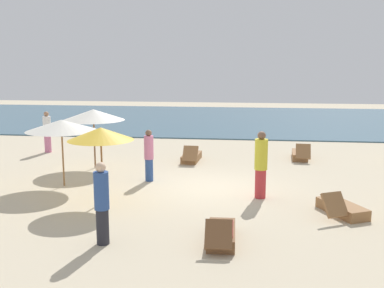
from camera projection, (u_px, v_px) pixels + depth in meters
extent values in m
plane|color=beige|center=(209.00, 188.00, 14.59)|extent=(60.00, 60.00, 0.00)
cube|color=#3D6075|center=(230.00, 119.00, 31.19)|extent=(48.00, 16.00, 0.06)
cylinder|color=brown|center=(102.00, 166.00, 12.87)|extent=(0.05, 0.05, 2.09)
cone|color=gold|center=(101.00, 134.00, 12.70)|extent=(1.82, 1.82, 0.35)
cylinder|color=olive|center=(63.00, 154.00, 14.65)|extent=(0.05, 0.05, 2.07)
cone|color=silver|center=(61.00, 125.00, 14.49)|extent=(2.21, 2.21, 0.35)
cylinder|color=brown|center=(94.00, 139.00, 17.12)|extent=(0.06, 0.06, 2.14)
cone|color=silver|center=(93.00, 115.00, 16.95)|extent=(2.28, 2.28, 0.40)
cube|color=olive|center=(300.00, 155.00, 18.91)|extent=(0.70, 1.54, 0.28)
cube|color=olive|center=(303.00, 151.00, 18.17)|extent=(0.60, 0.48, 0.56)
cube|color=olive|center=(191.00, 157.00, 18.48)|extent=(0.69, 1.53, 0.28)
cube|color=olive|center=(190.00, 154.00, 17.74)|extent=(0.60, 0.47, 0.57)
cube|color=olive|center=(342.00, 209.00, 12.08)|extent=(1.21, 1.61, 0.28)
cube|color=olive|center=(335.00, 205.00, 11.46)|extent=(0.71, 0.65, 0.57)
cube|color=brown|center=(221.00, 235.00, 10.27)|extent=(0.64, 1.52, 0.28)
cube|color=brown|center=(219.00, 234.00, 9.54)|extent=(0.58, 0.50, 0.53)
cube|color=#BF3338|center=(222.00, 228.00, 10.24)|extent=(0.54, 1.06, 0.03)
cylinder|color=#2D4C8C|center=(149.00, 170.00, 15.34)|extent=(0.35, 0.35, 0.74)
cylinder|color=#D17299|center=(149.00, 148.00, 15.20)|extent=(0.41, 0.41, 0.78)
sphere|color=brown|center=(149.00, 133.00, 15.12)|extent=(0.21, 0.21, 0.21)
cylinder|color=#26262D|center=(103.00, 227.00, 10.05)|extent=(0.38, 0.38, 0.79)
cylinder|color=#2D4C8C|center=(101.00, 191.00, 9.91)|extent=(0.45, 0.45, 0.82)
sphere|color=beige|center=(101.00, 167.00, 9.82)|extent=(0.22, 0.22, 0.22)
cylinder|color=#D17299|center=(48.00, 143.00, 20.16)|extent=(0.40, 0.40, 0.77)
cylinder|color=white|center=(47.00, 126.00, 20.02)|extent=(0.48, 0.48, 0.81)
sphere|color=#A37556|center=(46.00, 114.00, 19.93)|extent=(0.22, 0.22, 0.22)
cylinder|color=#BF3338|center=(260.00, 184.00, 13.44)|extent=(0.35, 0.35, 0.85)
cylinder|color=yellow|center=(261.00, 154.00, 13.29)|extent=(0.41, 0.41, 0.88)
sphere|color=brown|center=(262.00, 135.00, 13.19)|extent=(0.24, 0.24, 0.24)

